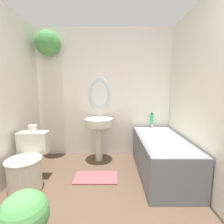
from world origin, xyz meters
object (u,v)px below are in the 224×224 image
toilet (27,166)px  pedestal_sink (98,128)px  shampoo_bottle (151,119)px  potted_plant (24,220)px  bathtub (161,155)px  toilet_paper_roll (32,129)px

toilet → pedestal_sink: pedestal_sink is taller
toilet → pedestal_sink: bearing=41.9°
shampoo_bottle → potted_plant: bearing=-127.6°
bathtub → toilet_paper_roll: (-1.87, -0.10, 0.44)m
pedestal_sink → toilet_paper_roll: pedestal_sink is taller
toilet → potted_plant: (0.44, -0.89, 0.01)m
toilet → toilet_paper_roll: bearing=90.0°
bathtub → shampoo_bottle: size_ratio=6.80×
toilet → potted_plant: size_ratio=1.32×
toilet → potted_plant: bearing=-63.6°
toilet → bathtub: toilet is taller
toilet_paper_roll → bathtub: bearing=3.0°
shampoo_bottle → toilet_paper_roll: (-1.87, -0.73, 0.00)m
toilet → potted_plant: 1.00m
pedestal_sink → potted_plant: pedestal_sink is taller
toilet → bathtub: size_ratio=0.48×
pedestal_sink → shampoo_bottle: 1.00m
bathtub → toilet: bearing=-170.3°
toilet → toilet_paper_roll: (0.00, 0.22, 0.45)m
bathtub → toilet_paper_roll: size_ratio=12.95×
bathtub → toilet_paper_roll: bearing=-177.0°
pedestal_sink → shampoo_bottle: bearing=9.3°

